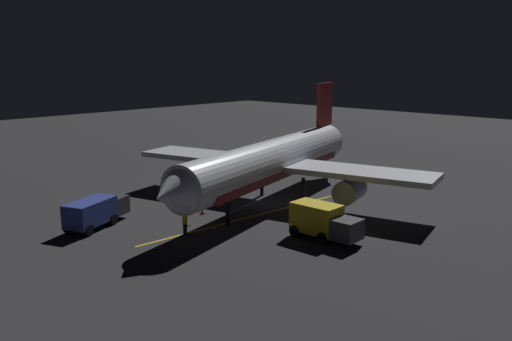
{
  "coord_description": "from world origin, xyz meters",
  "views": [
    {
      "loc": [
        -32.42,
        36.52,
        13.37
      ],
      "look_at": [
        0.0,
        2.0,
        3.5
      ],
      "focal_mm": 37.71,
      "sensor_mm": 36.0,
      "label": 1
    }
  ],
  "objects": [
    {
      "name": "ground_plane",
      "position": [
        0.0,
        0.0,
        -0.1
      ],
      "size": [
        180.0,
        180.0,
        0.2
      ],
      "primitive_type": "cube",
      "color": "#2B2B2E"
    },
    {
      "name": "apron_guide_stripe",
      "position": [
        -1.66,
        4.0,
        0.0
      ],
      "size": [
        2.14,
        23.18,
        0.01
      ],
      "primitive_type": "cube",
      "rotation": [
        0.0,
        0.0,
        -0.08
      ],
      "color": "gold",
      "rests_on": "ground_plane"
    },
    {
      "name": "airliner",
      "position": [
        0.13,
        -0.55,
        3.97
      ],
      "size": [
        29.86,
        33.56,
        10.78
      ],
      "color": "silver",
      "rests_on": "ground_plane"
    },
    {
      "name": "baggage_truck",
      "position": [
        5.68,
        14.93,
        1.22
      ],
      "size": [
        4.21,
        6.5,
        2.33
      ],
      "color": "navy",
      "rests_on": "ground_plane"
    },
    {
      "name": "catering_truck",
      "position": [
        -9.51,
        4.8,
        1.31
      ],
      "size": [
        5.51,
        2.39,
        2.64
      ],
      "color": "gold",
      "rests_on": "ground_plane"
    },
    {
      "name": "ground_crew_worker",
      "position": [
        -1.1,
        11.23,
        0.89
      ],
      "size": [
        0.4,
        0.4,
        1.74
      ],
      "color": "black",
      "rests_on": "ground_plane"
    },
    {
      "name": "traffic_cone_near_left",
      "position": [
        3.68,
        4.29,
        0.25
      ],
      "size": [
        0.5,
        0.5,
        0.55
      ],
      "color": "#EA590F",
      "rests_on": "ground_plane"
    },
    {
      "name": "traffic_cone_near_right",
      "position": [
        0.42,
        9.85,
        0.25
      ],
      "size": [
        0.5,
        0.5,
        0.55
      ],
      "color": "#EA590F",
      "rests_on": "ground_plane"
    },
    {
      "name": "traffic_cone_under_wing",
      "position": [
        -1.95,
        8.99,
        0.25
      ],
      "size": [
        0.5,
        0.5,
        0.55
      ],
      "color": "#EA590F",
      "rests_on": "ground_plane"
    },
    {
      "name": "traffic_cone_far",
      "position": [
        2.11,
        6.62,
        0.25
      ],
      "size": [
        0.5,
        0.5,
        0.55
      ],
      "color": "#EA590F",
      "rests_on": "ground_plane"
    }
  ]
}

